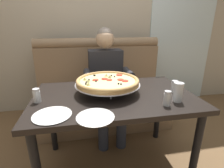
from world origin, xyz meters
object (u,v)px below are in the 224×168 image
at_px(plate_near_left, 52,114).
at_px(shaker_oregano, 37,96).
at_px(pizza, 108,81).
at_px(drinking_glass, 178,93).
at_px(booth_bench, 102,94).
at_px(patio_chair, 170,64).
at_px(shaker_parmesan, 174,87).
at_px(dining_table, 114,104).
at_px(plate_near_right, 95,116).
at_px(diner_main, 107,77).
at_px(shaker_pepper_flakes, 167,99).

bearing_deg(plate_near_left, shaker_oregano, 120.31).
height_order(pizza, drinking_glass, drinking_glass).
bearing_deg(shaker_oregano, plate_near_left, -59.69).
distance_m(booth_bench, patio_chair, 1.95).
distance_m(booth_bench, plate_near_left, 1.30).
xyz_separation_m(shaker_parmesan, drinking_glass, (-0.08, -0.18, 0.02)).
height_order(dining_table, plate_near_right, plate_near_right).
relative_size(diner_main, plate_near_left, 5.12).
distance_m(booth_bench, shaker_parmesan, 1.13).
height_order(shaker_pepper_flakes, plate_near_right, shaker_pepper_flakes).
xyz_separation_m(diner_main, patio_chair, (1.58, 1.35, -0.19)).
relative_size(booth_bench, plate_near_left, 6.93).
bearing_deg(plate_near_left, drinking_glass, 3.44).
bearing_deg(pizza, booth_bench, 86.84).
relative_size(booth_bench, diner_main, 1.35).
xyz_separation_m(shaker_oregano, patio_chair, (2.21, 2.01, -0.27)).
bearing_deg(patio_chair, drinking_glass, -118.10).
relative_size(shaker_parmesan, shaker_pepper_flakes, 0.93).
bearing_deg(shaker_pepper_flakes, drinking_glass, 24.92).
relative_size(shaker_pepper_flakes, plate_near_left, 0.45).
xyz_separation_m(dining_table, shaker_oregano, (-0.60, -0.04, 0.14)).
xyz_separation_m(diner_main, shaker_parmesan, (0.49, -0.66, 0.08)).
bearing_deg(plate_near_right, pizza, 70.54).
bearing_deg(dining_table, patio_chair, 50.64).
distance_m(booth_bench, plate_near_right, 1.30).
height_order(diner_main, pizza, diner_main).
xyz_separation_m(plate_near_left, patio_chair, (2.08, 2.24, -0.23)).
bearing_deg(patio_chair, dining_table, -129.36).
relative_size(booth_bench, dining_table, 1.31).
height_order(pizza, patio_chair, pizza).
xyz_separation_m(booth_bench, plate_near_right, (-0.19, -1.23, 0.36)).
bearing_deg(shaker_pepper_flakes, plate_near_right, -171.49).
relative_size(shaker_oregano, plate_near_left, 0.43).
bearing_deg(diner_main, shaker_oregano, -133.92).
bearing_deg(shaker_oregano, shaker_pepper_flakes, -14.05).
bearing_deg(patio_chair, pizza, -131.02).
relative_size(shaker_pepper_flakes, shaker_oregano, 1.04).
distance_m(booth_bench, drinking_glass, 1.26).
bearing_deg(pizza, patio_chair, 48.98).
bearing_deg(plate_near_right, dining_table, 61.53).
height_order(shaker_oregano, plate_near_right, shaker_oregano).
bearing_deg(shaker_pepper_flakes, shaker_oregano, 165.95).
relative_size(diner_main, drinking_glass, 8.62).
bearing_deg(pizza, dining_table, -52.88).
xyz_separation_m(shaker_oregano, plate_near_left, (0.14, -0.24, -0.03)).
height_order(booth_bench, patio_chair, booth_bench).
bearing_deg(plate_near_right, patio_chair, 52.12).
xyz_separation_m(shaker_parmesan, shaker_pepper_flakes, (-0.19, -0.23, 0.00)).
height_order(diner_main, shaker_parmesan, diner_main).
height_order(diner_main, drinking_glass, diner_main).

